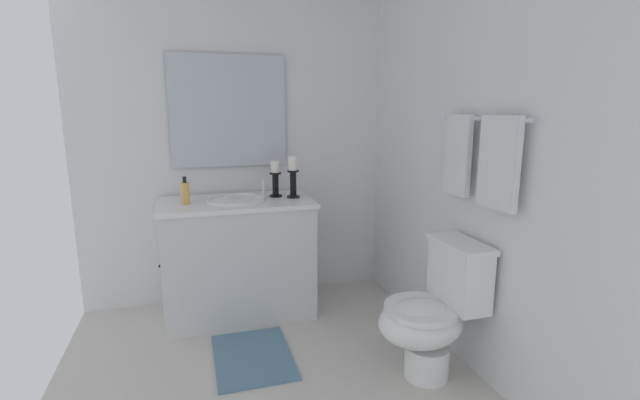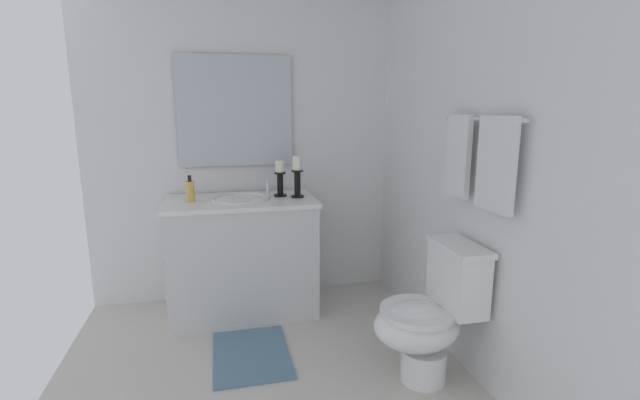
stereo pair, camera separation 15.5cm
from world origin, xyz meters
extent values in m
cube|color=beige|center=(0.00, 0.00, -0.01)|extent=(2.52, 2.26, 0.02)
cube|color=white|center=(0.00, 1.13, 1.23)|extent=(2.52, 0.04, 2.45)
cube|color=white|center=(-1.26, 0.00, 1.23)|extent=(0.04, 2.26, 2.45)
cube|color=silver|center=(-0.94, -0.05, 0.39)|extent=(0.55, 0.99, 0.79)
cube|color=white|center=(-0.94, -0.05, 0.80)|extent=(0.58, 1.02, 0.03)
sphere|color=black|center=(-1.04, -0.56, 0.43)|extent=(0.02, 0.02, 0.02)
sphere|color=black|center=(-0.84, -0.56, 0.43)|extent=(0.02, 0.02, 0.02)
ellipsoid|color=white|center=(-0.94, -0.05, 0.77)|extent=(0.38, 0.30, 0.11)
torus|color=white|center=(-0.94, -0.05, 0.82)|extent=(0.40, 0.40, 0.02)
cylinder|color=silver|center=(-0.94, 0.14, 0.89)|extent=(0.02, 0.02, 0.14)
cube|color=silver|center=(-1.22, -0.05, 1.41)|extent=(0.02, 0.82, 0.79)
cylinder|color=black|center=(-0.92, 0.34, 0.83)|extent=(0.09, 0.09, 0.01)
cylinder|color=black|center=(-0.92, 0.34, 0.91)|extent=(0.04, 0.04, 0.18)
cylinder|color=black|center=(-0.92, 0.34, 1.01)|extent=(0.08, 0.08, 0.01)
cylinder|color=white|center=(-0.92, 0.34, 1.06)|extent=(0.06, 0.06, 0.10)
cylinder|color=black|center=(-0.99, 0.23, 0.83)|extent=(0.09, 0.09, 0.01)
cylinder|color=black|center=(-0.99, 0.23, 0.90)|extent=(0.04, 0.04, 0.16)
cylinder|color=black|center=(-0.99, 0.23, 0.99)|extent=(0.08, 0.08, 0.01)
cylinder|color=white|center=(-0.99, 0.23, 1.03)|extent=(0.06, 0.06, 0.08)
cylinder|color=#E5B259|center=(-0.92, -0.38, 0.89)|extent=(0.06, 0.06, 0.14)
cylinder|color=black|center=(-0.92, -0.38, 0.98)|extent=(0.02, 0.02, 0.04)
cylinder|color=white|center=(0.14, 0.83, 0.09)|extent=(0.24, 0.24, 0.18)
ellipsoid|color=white|center=(0.14, 0.78, 0.32)|extent=(0.38, 0.46, 0.24)
cylinder|color=white|center=(0.14, 0.78, 0.40)|extent=(0.39, 0.39, 0.03)
cube|color=white|center=(0.14, 1.00, 0.56)|extent=(0.36, 0.17, 0.32)
cube|color=white|center=(0.14, 1.00, 0.73)|extent=(0.38, 0.19, 0.03)
cylinder|color=silver|center=(0.15, 1.07, 1.38)|extent=(0.66, 0.02, 0.02)
cube|color=white|center=(-0.02, 1.05, 1.19)|extent=(0.20, 0.03, 0.43)
cube|color=white|center=(0.31, 1.05, 1.18)|extent=(0.26, 0.03, 0.44)
cube|color=slate|center=(-0.31, -0.05, 0.01)|extent=(0.60, 0.44, 0.02)
camera|label=1|loc=(2.05, -0.35, 1.43)|focal=24.84mm
camera|label=2|loc=(2.09, -0.20, 1.43)|focal=24.84mm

